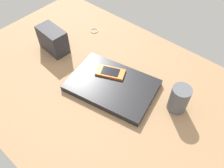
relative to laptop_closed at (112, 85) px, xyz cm
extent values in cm
cube|color=#9E7751|center=(-5.68, -1.64, -2.70)|extent=(120.00, 80.00, 3.00)
cube|color=black|center=(0.00, 0.00, 0.00)|extent=(35.77, 27.46, 2.40)
cube|color=orange|center=(-3.91, 3.62, 1.64)|extent=(12.39, 9.64, 0.87)
cube|color=black|center=(-3.91, 3.62, 2.14)|extent=(8.05, 6.78, 0.14)
torus|color=silver|center=(-29.65, 21.36, -1.02)|extent=(3.86, 3.86, 0.36)
cube|color=#2D2D33|center=(-33.68, 0.22, 4.16)|extent=(13.82, 8.24, 10.72)
cylinder|color=#595B60|center=(23.41, 7.74, 3.99)|extent=(6.58, 6.58, 10.39)
camera|label=1|loc=(35.24, -41.18, 65.27)|focal=35.75mm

